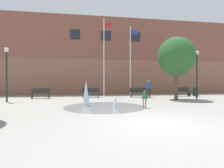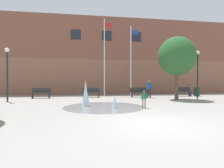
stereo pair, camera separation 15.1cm
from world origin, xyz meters
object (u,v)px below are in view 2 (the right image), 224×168
lamp_post_right_lane (198,68)px  park_bench_center (139,92)px  child_in_fountain (144,98)px  lamp_post_left_lane (7,67)px  trash_can (197,92)px  park_bench_under_left_flagpole (91,92)px  park_bench_far_right (183,92)px  park_bench_far_left (41,93)px  flagpole_left (105,55)px  teen_by_trashcan (149,88)px  street_tree_near_building (177,56)px  flagpole_right (131,59)px

lamp_post_right_lane → park_bench_center: bearing=149.6°
lamp_post_right_lane → child_in_fountain: bearing=-145.7°
lamp_post_left_lane → trash_can: lamp_post_left_lane is taller
park_bench_under_left_flagpole → child_in_fountain: size_ratio=1.62×
park_bench_far_right → lamp_post_right_lane: size_ratio=0.39×
park_bench_far_left → park_bench_far_right: size_ratio=1.00×
park_bench_far_left → flagpole_left: 7.02m
flagpole_left → teen_by_trashcan: bearing=-30.8°
lamp_post_right_lane → trash_can: lamp_post_right_lane is taller
child_in_fountain → teen_by_trashcan: size_ratio=0.62×
park_bench_center → street_tree_near_building: (2.36, -2.76, 3.06)m
lamp_post_right_lane → park_bench_far_left: bearing=168.6°
child_in_fountain → lamp_post_right_lane: bearing=161.8°
park_bench_center → trash_can: park_bench_center is taller
park_bench_under_left_flagpole → park_bench_center: same height
park_bench_under_left_flagpole → flagpole_left: (1.42, 1.29, 3.68)m
park_bench_center → flagpole_right: flagpole_right is taller
park_bench_center → lamp_post_left_lane: lamp_post_left_lane is taller
park_bench_far_right → lamp_post_left_lane: bearing=-170.3°
park_bench_under_left_flagpole → child_in_fountain: child_in_fountain is taller
park_bench_center → park_bench_far_right: (4.70, 0.20, 0.00)m
flagpole_left → lamp_post_right_lane: flagpole_left is taller
park_bench_far_left → trash_can: park_bench_far_left is taller
park_bench_center → flagpole_left: (-3.11, 1.47, 3.68)m
teen_by_trashcan → street_tree_near_building: size_ratio=0.31×
teen_by_trashcan → park_bench_far_left: bearing=-35.8°
park_bench_far_right → flagpole_left: flagpole_left is taller
park_bench_far_right → teen_by_trashcan: bearing=-165.6°
park_bench_far_right → flagpole_right: bearing=166.0°
child_in_fountain → flagpole_left: 9.05m
street_tree_near_building → trash_can: bearing=37.2°
park_bench_far_right → flagpole_left: 8.73m
flagpole_left → lamp_post_left_lane: (-7.55, -3.88, -1.58)m
park_bench_center → teen_by_trashcan: teen_by_trashcan is taller
flagpole_left → street_tree_near_building: size_ratio=1.52×
park_bench_center → park_bench_far_right: size_ratio=1.00×
park_bench_center → child_in_fountain: bearing=-104.6°
flagpole_right → park_bench_under_left_flagpole: bearing=-162.8°
park_bench_center → lamp_post_right_lane: 5.51m
child_in_fountain → street_tree_near_building: 6.44m
park_bench_far_left → flagpole_right: bearing=8.9°
park_bench_center → street_tree_near_building: size_ratio=0.31×
flagpole_left → street_tree_near_building: bearing=-37.7°
park_bench_under_left_flagpole → lamp_post_left_lane: 6.98m
flagpole_right → teen_by_trashcan: bearing=-64.6°
park_bench_under_left_flagpole → park_bench_far_left: bearing=-179.4°
park_bench_far_left → child_in_fountain: (7.18, -6.86, 0.10)m
park_bench_under_left_flagpole → street_tree_near_building: street_tree_near_building is taller
park_bench_far_right → street_tree_near_building: street_tree_near_building is taller
teen_by_trashcan → trash_can: (5.36, 0.89, -0.48)m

